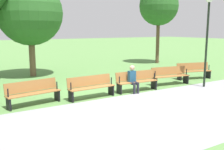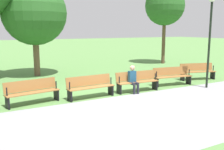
{
  "view_description": "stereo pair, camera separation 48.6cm",
  "coord_description": "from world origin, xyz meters",
  "px_view_note": "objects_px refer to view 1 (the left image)",
  "views": [
    {
      "loc": [
        5.67,
        9.04,
        2.76
      ],
      "look_at": [
        0.0,
        -0.34,
        0.8
      ],
      "focal_mm": 41.56,
      "sensor_mm": 36.0,
      "label": 1
    },
    {
      "loc": [
        5.25,
        9.29,
        2.76
      ],
      "look_at": [
        0.0,
        -0.34,
        0.8
      ],
      "focal_mm": 41.56,
      "sensor_mm": 36.0,
      "label": 2
    }
  ],
  "objects_px": {
    "person_seated": "(133,78)",
    "tree_2": "(30,13)",
    "bench_0": "(194,70)",
    "lamp_post": "(208,25)",
    "bench_1": "(170,75)",
    "tree_3": "(159,6)",
    "bench_3": "(91,86)",
    "bench_2": "(136,81)",
    "bench_4": "(33,92)"
  },
  "relations": [
    {
      "from": "bench_2",
      "to": "tree_2",
      "type": "height_order",
      "value": "tree_2"
    },
    {
      "from": "bench_1",
      "to": "bench_4",
      "type": "relative_size",
      "value": 1.0
    },
    {
      "from": "tree_3",
      "to": "bench_3",
      "type": "bearing_deg",
      "value": 36.15
    },
    {
      "from": "bench_0",
      "to": "lamp_post",
      "type": "height_order",
      "value": "lamp_post"
    },
    {
      "from": "bench_0",
      "to": "person_seated",
      "type": "distance_m",
      "value": 4.82
    },
    {
      "from": "bench_0",
      "to": "tree_3",
      "type": "height_order",
      "value": "tree_3"
    },
    {
      "from": "bench_3",
      "to": "bench_4",
      "type": "relative_size",
      "value": 0.99
    },
    {
      "from": "bench_3",
      "to": "lamp_post",
      "type": "bearing_deg",
      "value": 167.2
    },
    {
      "from": "bench_3",
      "to": "bench_1",
      "type": "bearing_deg",
      "value": 179.98
    },
    {
      "from": "bench_0",
      "to": "tree_2",
      "type": "distance_m",
      "value": 9.79
    },
    {
      "from": "lamp_post",
      "to": "bench_3",
      "type": "bearing_deg",
      "value": -9.85
    },
    {
      "from": "person_seated",
      "to": "tree_2",
      "type": "xyz_separation_m",
      "value": [
        2.69,
        -6.34,
        3.01
      ]
    },
    {
      "from": "bench_4",
      "to": "lamp_post",
      "type": "relative_size",
      "value": 0.47
    },
    {
      "from": "bench_1",
      "to": "lamp_post",
      "type": "distance_m",
      "value": 2.95
    },
    {
      "from": "bench_2",
      "to": "bench_3",
      "type": "relative_size",
      "value": 1.0
    },
    {
      "from": "bench_4",
      "to": "bench_3",
      "type": "bearing_deg",
      "value": 165.29
    },
    {
      "from": "bench_3",
      "to": "tree_2",
      "type": "distance_m",
      "value": 7.01
    },
    {
      "from": "tree_3",
      "to": "person_seated",
      "type": "bearing_deg",
      "value": 43.25
    },
    {
      "from": "bench_4",
      "to": "tree_3",
      "type": "distance_m",
      "value": 14.07
    },
    {
      "from": "bench_0",
      "to": "bench_4",
      "type": "height_order",
      "value": "same"
    },
    {
      "from": "bench_3",
      "to": "tree_2",
      "type": "bearing_deg",
      "value": -86.33
    },
    {
      "from": "person_seated",
      "to": "tree_2",
      "type": "height_order",
      "value": "tree_2"
    },
    {
      "from": "bench_3",
      "to": "bench_4",
      "type": "xyz_separation_m",
      "value": [
        2.25,
        -0.23,
        0.0
      ]
    },
    {
      "from": "bench_4",
      "to": "tree_3",
      "type": "bearing_deg",
      "value": -159.14
    },
    {
      "from": "bench_4",
      "to": "tree_2",
      "type": "height_order",
      "value": "tree_2"
    },
    {
      "from": "tree_3",
      "to": "lamp_post",
      "type": "bearing_deg",
      "value": 63.9
    },
    {
      "from": "tree_2",
      "to": "lamp_post",
      "type": "xyz_separation_m",
      "value": [
        -6.32,
        7.18,
        -0.71
      ]
    },
    {
      "from": "tree_3",
      "to": "lamp_post",
      "type": "relative_size",
      "value": 1.42
    },
    {
      "from": "tree_3",
      "to": "lamp_post",
      "type": "height_order",
      "value": "tree_3"
    },
    {
      "from": "bench_4",
      "to": "person_seated",
      "type": "relative_size",
      "value": 1.68
    },
    {
      "from": "bench_2",
      "to": "lamp_post",
      "type": "height_order",
      "value": "lamp_post"
    },
    {
      "from": "person_seated",
      "to": "tree_2",
      "type": "distance_m",
      "value": 7.52
    },
    {
      "from": "bench_3",
      "to": "tree_2",
      "type": "height_order",
      "value": "tree_2"
    },
    {
      "from": "bench_3",
      "to": "tree_2",
      "type": "xyz_separation_m",
      "value": [
        0.72,
        -6.21,
        3.17
      ]
    },
    {
      "from": "bench_4",
      "to": "person_seated",
      "type": "distance_m",
      "value": 4.24
    },
    {
      "from": "tree_3",
      "to": "lamp_post",
      "type": "distance_m",
      "value": 8.92
    },
    {
      "from": "bench_2",
      "to": "tree_3",
      "type": "xyz_separation_m",
      "value": [
        -7.2,
        -6.91,
        4.03
      ]
    },
    {
      "from": "bench_0",
      "to": "bench_3",
      "type": "distance_m",
      "value": 6.75
    },
    {
      "from": "bench_1",
      "to": "tree_2",
      "type": "distance_m",
      "value": 8.55
    },
    {
      "from": "bench_2",
      "to": "lamp_post",
      "type": "bearing_deg",
      "value": 166.72
    },
    {
      "from": "bench_1",
      "to": "tree_3",
      "type": "height_order",
      "value": "tree_3"
    },
    {
      "from": "bench_0",
      "to": "bench_1",
      "type": "height_order",
      "value": "same"
    },
    {
      "from": "bench_4",
      "to": "lamp_post",
      "type": "xyz_separation_m",
      "value": [
        -7.85,
        1.2,
        2.46
      ]
    },
    {
      "from": "bench_2",
      "to": "tree_3",
      "type": "relative_size",
      "value": 0.33
    },
    {
      "from": "tree_2",
      "to": "lamp_post",
      "type": "relative_size",
      "value": 1.3
    },
    {
      "from": "person_seated",
      "to": "tree_3",
      "type": "height_order",
      "value": "tree_3"
    },
    {
      "from": "bench_1",
      "to": "person_seated",
      "type": "relative_size",
      "value": 1.68
    },
    {
      "from": "bench_1",
      "to": "person_seated",
      "type": "bearing_deg",
      "value": 16.96
    },
    {
      "from": "bench_1",
      "to": "bench_3",
      "type": "distance_m",
      "value": 4.51
    },
    {
      "from": "tree_2",
      "to": "bench_2",
      "type": "bearing_deg",
      "value": 115.64
    }
  ]
}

